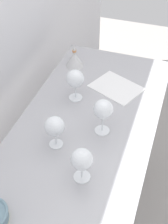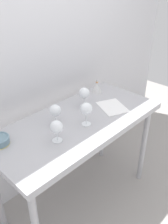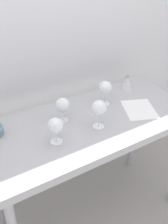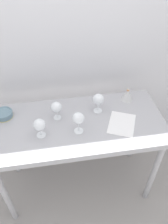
{
  "view_description": "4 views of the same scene",
  "coord_description": "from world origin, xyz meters",
  "px_view_note": "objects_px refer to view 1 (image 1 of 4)",
  "views": [
    {
      "loc": [
        -1.04,
        -0.35,
        1.97
      ],
      "look_at": [
        0.01,
        0.0,
        0.98
      ],
      "focal_mm": 51.44,
      "sensor_mm": 36.0,
      "label": 1
    },
    {
      "loc": [
        -1.12,
        -1.14,
        1.9
      ],
      "look_at": [
        0.04,
        -0.03,
        0.96
      ],
      "focal_mm": 39.02,
      "sensor_mm": 36.0,
      "label": 2
    },
    {
      "loc": [
        -0.79,
        -1.19,
        1.85
      ],
      "look_at": [
        -0.03,
        0.03,
        0.95
      ],
      "focal_mm": 43.59,
      "sensor_mm": 36.0,
      "label": 3
    },
    {
      "loc": [
        -0.15,
        -1.26,
        2.17
      ],
      "look_at": [
        0.06,
        0.04,
        0.97
      ],
      "focal_mm": 36.35,
      "sensor_mm": 36.0,
      "label": 4
    }
  ],
  "objects_px": {
    "tasting_sheet_upper": "(116,87)",
    "wine_glass_near_left": "(82,160)",
    "decanter_funnel": "(74,59)",
    "wine_glass_near_center": "(103,111)",
    "wine_glass_far_left": "(55,127)",
    "wine_glass_far_right": "(75,79)"
  },
  "relations": [
    {
      "from": "wine_glass_far_right",
      "to": "decanter_funnel",
      "type": "distance_m",
      "value": 0.31
    },
    {
      "from": "decanter_funnel",
      "to": "wine_glass_near_center",
      "type": "bearing_deg",
      "value": -147.09
    },
    {
      "from": "wine_glass_far_right",
      "to": "wine_glass_near_center",
      "type": "bearing_deg",
      "value": -134.08
    },
    {
      "from": "tasting_sheet_upper",
      "to": "decanter_funnel",
      "type": "relative_size",
      "value": 1.87
    },
    {
      "from": "tasting_sheet_upper",
      "to": "wine_glass_near_center",
      "type": "bearing_deg",
      "value": -152.8
    },
    {
      "from": "wine_glass_near_left",
      "to": "wine_glass_far_left",
      "type": "bearing_deg",
      "value": 51.69
    },
    {
      "from": "wine_glass_far_right",
      "to": "tasting_sheet_upper",
      "type": "bearing_deg",
      "value": -49.29
    },
    {
      "from": "wine_glass_near_left",
      "to": "wine_glass_far_right",
      "type": "relative_size",
      "value": 0.91
    },
    {
      "from": "wine_glass_near_center",
      "to": "wine_glass_far_right",
      "type": "height_order",
      "value": "wine_glass_near_center"
    },
    {
      "from": "wine_glass_far_right",
      "to": "decanter_funnel",
      "type": "xyz_separation_m",
      "value": [
        0.29,
        0.11,
        -0.07
      ]
    },
    {
      "from": "wine_glass_near_center",
      "to": "decanter_funnel",
      "type": "relative_size",
      "value": 1.32
    },
    {
      "from": "wine_glass_near_left",
      "to": "tasting_sheet_upper",
      "type": "bearing_deg",
      "value": 1.63
    },
    {
      "from": "wine_glass_far_left",
      "to": "wine_glass_near_left",
      "type": "xyz_separation_m",
      "value": [
        -0.13,
        -0.17,
        -0.0
      ]
    },
    {
      "from": "tasting_sheet_upper",
      "to": "wine_glass_near_left",
      "type": "bearing_deg",
      "value": -154.53
    },
    {
      "from": "wine_glass_near_center",
      "to": "wine_glass_far_right",
      "type": "distance_m",
      "value": 0.28
    },
    {
      "from": "wine_glass_far_left",
      "to": "wine_glass_near_center",
      "type": "height_order",
      "value": "wine_glass_near_center"
    },
    {
      "from": "wine_glass_far_left",
      "to": "wine_glass_near_center",
      "type": "bearing_deg",
      "value": -49.92
    },
    {
      "from": "wine_glass_far_left",
      "to": "wine_glass_far_right",
      "type": "bearing_deg",
      "value": 4.96
    },
    {
      "from": "wine_glass_far_left",
      "to": "tasting_sheet_upper",
      "type": "distance_m",
      "value": 0.53
    },
    {
      "from": "tasting_sheet_upper",
      "to": "wine_glass_far_right",
      "type": "bearing_deg",
      "value": 154.55
    },
    {
      "from": "wine_glass_near_center",
      "to": "decanter_funnel",
      "type": "xyz_separation_m",
      "value": [
        0.48,
        0.31,
        -0.08
      ]
    },
    {
      "from": "wine_glass_far_left",
      "to": "decanter_funnel",
      "type": "xyz_separation_m",
      "value": [
        0.63,
        0.14,
        -0.06
      ]
    }
  ]
}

